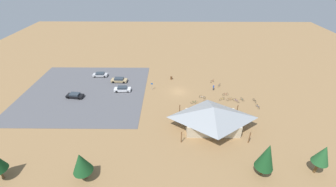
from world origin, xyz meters
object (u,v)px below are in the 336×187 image
Objects in this scene: trash_bin at (171,78)px; bicycle_silver_by_bin at (205,101)px; bicycle_blue_back_row at (219,86)px; lot_sign at (152,85)px; car_silver_mid_lot at (100,75)px; pine_far_west at (323,155)px; visitor_crossing_yard at (213,87)px; bicycle_white_yard_left at (202,97)px; bicycle_teal_lone_west at (242,99)px; pine_mideast at (81,163)px; pine_west at (267,156)px; car_black_near_entry at (75,95)px; bicycle_green_edge_south at (194,102)px; bike_pavilion at (212,116)px; car_white_front_row at (122,89)px; car_tan_by_curb at (119,80)px; bicycle_purple_lone_east at (236,101)px; bicycle_red_yard_front at (212,81)px; bicycle_blue_near_porch at (258,106)px; bicycle_black_edge_north at (254,100)px; bicycle_yellow_near_sign at (222,99)px; bicycle_red_trailside at (225,94)px; bicycle_orange_yard_center at (230,99)px.

trash_bin is 0.55× the size of bicycle_silver_by_bin.
lot_sign is at bearing 5.60° from bicycle_blue_back_row.
bicycle_blue_back_row is 36.49m from car_silver_mid_lot.
pine_far_west is 30.79m from visitor_crossing_yard.
bicycle_teal_lone_west is at bearing 173.79° from bicycle_white_yard_left.
trash_bin is 38.74m from pine_mideast.
pine_west is at bearing 82.23° from bicycle_teal_lone_west.
pine_mideast is at bearing 36.08° from bicycle_teal_lone_west.
car_black_near_entry reaches higher than bicycle_teal_lone_west.
pine_west is at bearing 113.90° from bicycle_green_edge_south.
bicycle_white_yard_left is 0.95× the size of visitor_crossing_yard.
bike_pavilion is 10.07m from bicycle_green_edge_south.
lot_sign reaches higher than bicycle_white_yard_left.
bicycle_green_edge_south is (18.88, -20.99, -3.88)m from pine_far_west.
bike_pavilion is 24.20m from trash_bin.
pine_far_west is 58.99m from car_silver_mid_lot.
car_tan_by_curb is (2.01, -5.37, -0.04)m from car_white_front_row.
car_white_front_row is at bearing -34.23° from bike_pavilion.
trash_bin is at bearing -112.17° from pine_mideast.
pine_mideast is at bearing 36.81° from bicycle_purple_lone_east.
bicycle_white_yard_left is 1.27× the size of bicycle_red_yard_front.
bicycle_silver_by_bin is 0.95× the size of bicycle_blue_near_porch.
lot_sign is 0.36× the size of pine_far_west.
car_white_front_row is at bearing -7.90° from bicycle_black_edge_north.
bicycle_green_edge_south is (9.53, -21.49, -3.99)m from pine_west.
car_tan_by_curb is (28.85, -9.50, 0.37)m from bicycle_yellow_near_sign.
car_silver_mid_lot reaches higher than trash_bin.
bicycle_teal_lone_west is at bearing -174.34° from bicycle_silver_by_bin.
bicycle_black_edge_north is at bearing -141.30° from bike_pavilion.
bicycle_teal_lone_west is (-32.93, -23.99, -3.38)m from pine_mideast.
bicycle_green_edge_south is at bearing 152.22° from car_tan_by_curb.
visitor_crossing_yard is (-26.33, -29.34, -2.82)m from pine_mideast.
pine_far_west is at bearing 125.72° from trash_bin.
car_white_front_row is 1.02× the size of car_silver_mid_lot.
car_tan_by_curb is at bearing -38.72° from pine_far_west.
bicycle_green_edge_south is 1.03× the size of bicycle_black_edge_north.
trash_bin reaches higher than bicycle_teal_lone_west.
bicycle_white_yard_left is 0.37× the size of car_silver_mid_lot.
bicycle_red_trailside reaches higher than bicycle_green_edge_south.
bicycle_white_yard_left is at bearing -11.32° from bicycle_purple_lone_east.
pine_far_west is at bearing 154.96° from car_black_near_entry.
bicycle_teal_lone_west is 1.77m from bicycle_purple_lone_east.
lot_sign is 27.52m from bicycle_black_edge_north.
visitor_crossing_yard is (-11.77, 6.41, 0.46)m from trash_bin.
bicycle_blue_back_row is at bearing -79.14° from bicycle_orange_yard_center.
bicycle_white_yard_left is at bearing -18.02° from bicycle_blue_near_porch.
pine_mideast is at bearing 48.09° from visitor_crossing_yard.
bicycle_blue_near_porch is (-13.15, 4.28, 0.01)m from bicycle_white_yard_left.
visitor_crossing_yard is at bearing -130.18° from bicycle_white_yard_left.
bicycle_orange_yard_center is 0.37× the size of car_tan_by_curb.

